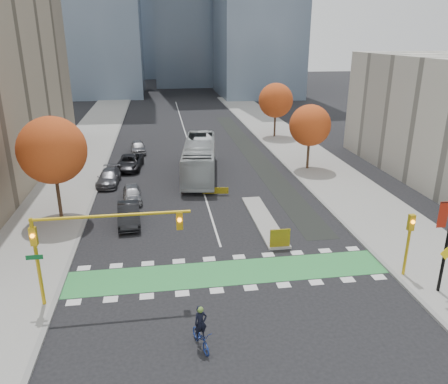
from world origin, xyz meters
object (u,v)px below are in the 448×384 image
object	(u,v)px
parked_car_d	(130,162)
parked_car_e	(138,147)
tree_east_near	(310,125)
parked_car_b	(129,214)
tree_west	(52,150)
bus	(200,158)
cyclist	(201,334)
traffic_signal_east	(409,236)
traffic_signal_west	(85,236)
parked_car_c	(109,177)
parked_car_a	(132,194)
hazard_board	(280,238)
tree_east_far	(276,100)

from	to	relation	value
parked_car_d	parked_car_e	xyz separation A→B (m)	(0.67, 6.97, -0.01)
tree_east_near	parked_car_b	distance (m)	22.41
tree_west	parked_car_b	world-z (taller)	tree_west
bus	parked_car_e	distance (m)	12.33
parked_car_e	cyclist	bearing A→B (deg)	-88.89
traffic_signal_east	cyclist	world-z (taller)	traffic_signal_east
traffic_signal_west	parked_car_d	xyz separation A→B (m)	(0.69, 25.54, -3.28)
parked_car_b	bus	bearing A→B (deg)	56.75
parked_car_c	parked_car_e	distance (m)	12.21
parked_car_a	parked_car_e	distance (m)	16.97
tree_east_near	traffic_signal_west	world-z (taller)	tree_east_near
cyclist	parked_car_d	size ratio (longest dim) A/B	0.41
cyclist	parked_car_d	xyz separation A→B (m)	(-4.86, 30.10, 0.01)
bus	parked_car_b	world-z (taller)	bus
hazard_board	traffic_signal_east	xyz separation A→B (m)	(6.50, -4.71, 1.93)
hazard_board	bus	xyz separation A→B (m)	(-3.84, 17.52, 1.04)
parked_car_d	parked_car_e	world-z (taller)	parked_car_d
cyclist	bus	distance (m)	26.93
parked_car_a	parked_car_c	world-z (taller)	parked_car_c
traffic_signal_east	parked_car_d	bearing A→B (deg)	124.78
traffic_signal_west	parked_car_b	size ratio (longest dim) A/B	1.80
bus	tree_west	bearing A→B (deg)	-133.83
parked_car_e	tree_west	bearing A→B (deg)	-110.55
hazard_board	parked_car_d	world-z (taller)	parked_car_d
bus	tree_east_far	bearing A→B (deg)	60.34
bus	parked_car_d	bearing A→B (deg)	163.42
tree_east_near	traffic_signal_west	bearing A→B (deg)	-131.52
tree_east_far	cyclist	xyz separation A→B (m)	(-14.87, -43.06, -4.50)
traffic_signal_west	parked_car_d	world-z (taller)	traffic_signal_west
hazard_board	parked_car_d	distance (m)	23.67
tree_east_far	parked_car_d	xyz separation A→B (m)	(-19.74, -12.97, -4.49)
traffic_signal_east	parked_car_a	xyz separation A→B (m)	(-17.00, 15.54, -2.05)
hazard_board	parked_car_d	bearing A→B (deg)	118.35
tree_east_near	tree_east_far	world-z (taller)	tree_east_far
parked_car_e	parked_car_b	bearing A→B (deg)	-95.17
tree_east_far	tree_east_near	bearing A→B (deg)	-91.79
hazard_board	parked_car_a	bearing A→B (deg)	134.11
cyclist	parked_car_d	distance (m)	30.49
tree_east_near	parked_car_d	world-z (taller)	tree_east_near
cyclist	parked_car_e	bearing A→B (deg)	79.58
parked_car_d	bus	bearing A→B (deg)	-18.14
parked_car_c	bus	bearing A→B (deg)	13.83
hazard_board	parked_car_d	xyz separation A→B (m)	(-11.24, 20.83, -0.05)
traffic_signal_west	cyclist	bearing A→B (deg)	-39.33
tree_west	parked_car_a	size ratio (longest dim) A/B	2.04
bus	parked_car_e	world-z (taller)	bus
cyclist	traffic_signal_west	bearing A→B (deg)	123.80
tree_east_near	traffic_signal_east	size ratio (longest dim) A/B	1.73
bus	parked_car_c	distance (m)	9.38
tree_east_far	traffic_signal_east	xyz separation A→B (m)	(-2.00, -38.51, -2.51)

